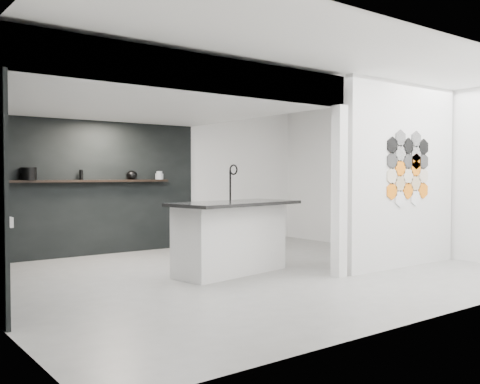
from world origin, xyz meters
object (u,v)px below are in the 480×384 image
object	(u,v)px
kettle	(132,175)
glass_vase	(159,175)
partition_panel	(402,175)
kitchen_island	(231,237)
utensil_cup	(23,177)
bottle_dark	(81,175)
stockpot	(29,174)
glass_bowl	(159,176)

from	to	relation	value
kettle	glass_vase	distance (m)	0.56
kettle	glass_vase	bearing A→B (deg)	17.06
partition_panel	kitchen_island	bearing A→B (deg)	155.55
kettle	partition_panel	bearing A→B (deg)	-38.65
kitchen_island	utensil_cup	distance (m)	3.56
kettle	glass_vase	size ratio (longest dim) A/B	1.27
kettle	glass_vase	xyz separation A→B (m)	(0.56, 0.00, -0.01)
partition_panel	glass_vase	distance (m)	4.39
partition_panel	utensil_cup	world-z (taller)	partition_panel
partition_panel	bottle_dark	xyz separation A→B (m)	(-3.57, 3.87, 0.01)
partition_panel	stockpot	world-z (taller)	partition_panel
stockpot	glass_bowl	bearing A→B (deg)	0.00
kitchen_island	partition_panel	bearing A→B (deg)	-34.16
kitchen_island	glass_vase	xyz separation A→B (m)	(0.36, 2.76, 0.87)
kettle	bottle_dark	world-z (taller)	bottle_dark
stockpot	bottle_dark	distance (m)	0.86
kitchen_island	stockpot	bearing A→B (deg)	116.22
partition_panel	glass_vase	xyz separation A→B (m)	(-2.08, 3.87, -0.00)
kettle	utensil_cup	xyz separation A→B (m)	(-1.89, 0.00, -0.03)
glass_vase	kettle	bearing A→B (deg)	180.00
kitchen_island	glass_bowl	distance (m)	2.91
stockpot	utensil_cup	bearing A→B (deg)	180.00
partition_panel	utensil_cup	size ratio (longest dim) A/B	25.73
glass_vase	stockpot	bearing A→B (deg)	180.00
glass_vase	kitchen_island	bearing A→B (deg)	-97.38
kitchen_island	stockpot	distance (m)	3.52
partition_panel	stockpot	size ratio (longest dim) A/B	11.32
glass_bowl	bottle_dark	xyz separation A→B (m)	(-1.49, 0.00, 0.03)
kitchen_island	utensil_cup	world-z (taller)	kitchen_island
stockpot	utensil_cup	size ratio (longest dim) A/B	2.27
kitchen_island	stockpot	world-z (taller)	kitchen_island
glass_vase	glass_bowl	bearing A→B (deg)	0.00
kitchen_island	stockpot	size ratio (longest dim) A/B	8.30
stockpot	bottle_dark	xyz separation A→B (m)	(0.86, 0.00, -0.02)
utensil_cup	kitchen_island	bearing A→B (deg)	-52.85
kitchen_island	kettle	distance (m)	2.90
partition_panel	bottle_dark	world-z (taller)	partition_panel
glass_bowl	partition_panel	bearing A→B (deg)	-61.77
glass_vase	partition_panel	bearing A→B (deg)	-61.77
glass_bowl	glass_vase	xyz separation A→B (m)	(0.00, 0.00, 0.02)
partition_panel	stockpot	bearing A→B (deg)	138.92
partition_panel	stockpot	distance (m)	5.88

